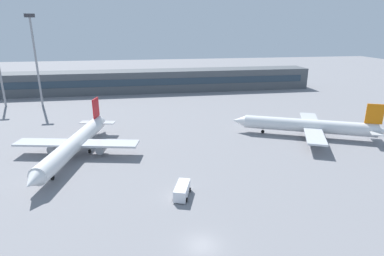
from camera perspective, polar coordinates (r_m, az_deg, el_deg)
ground_plane at (r=79.08m, az=-3.88°, el=-2.27°), size 400.00×400.00×0.00m
terminal_building at (r=139.65m, az=-6.61°, el=8.42°), size 135.33×12.13×9.00m
airplane_near at (r=73.00m, az=-20.33°, el=-2.70°), size 27.19×38.46×9.59m
airplane_mid at (r=86.00m, az=19.98°, el=0.37°), size 36.19×26.07×9.50m
service_van_white at (r=53.83m, az=-1.79°, el=-11.11°), size 3.54×5.57×2.08m
floodlight_tower_west at (r=123.09m, az=-26.30°, el=11.62°), size 3.20×0.80×30.98m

